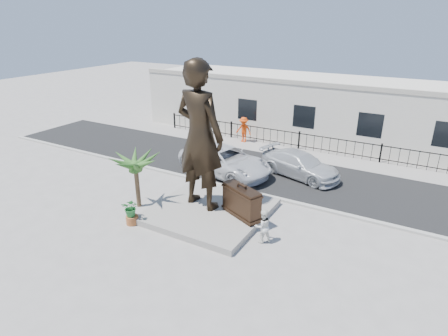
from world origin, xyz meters
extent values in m
plane|color=#9E9991|center=(0.00, 0.00, 0.00)|extent=(100.00, 100.00, 0.00)
cube|color=black|center=(0.00, 8.00, 0.01)|extent=(40.00, 7.00, 0.01)
cube|color=#A5A399|center=(0.00, 4.50, 0.06)|extent=(40.00, 0.25, 0.12)
cube|color=#9E9991|center=(0.00, 12.00, 0.01)|extent=(40.00, 2.50, 0.02)
cube|color=gray|center=(-0.50, 1.50, 0.15)|extent=(5.20, 5.20, 0.30)
cube|color=black|center=(0.00, 12.80, 0.60)|extent=(22.00, 0.10, 1.20)
cube|color=silver|center=(0.00, 17.00, 2.20)|extent=(28.00, 7.00, 4.40)
imported|color=black|center=(-1.07, 1.65, 3.78)|extent=(2.74, 1.99, 6.95)
cube|color=#2F1F14|center=(1.15, 1.59, 1.02)|extent=(2.12, 1.43, 1.44)
imported|color=white|center=(2.69, 0.54, 0.74)|extent=(0.91, 0.91, 1.49)
imported|color=silver|center=(-2.34, 6.21, 0.83)|extent=(6.33, 3.88, 1.64)
imported|color=silver|center=(1.70, 8.06, 0.73)|extent=(5.31, 3.27, 1.44)
imported|color=#E4420C|center=(-4.15, 12.26, 0.97)|extent=(1.24, 0.73, 1.90)
cylinder|color=#9B5429|center=(-3.09, -1.06, 0.20)|extent=(0.56, 0.56, 0.40)
imported|color=#22692B|center=(-3.09, -1.06, 0.83)|extent=(0.97, 0.92, 0.85)
camera|label=1|loc=(7.96, -11.96, 8.80)|focal=30.00mm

